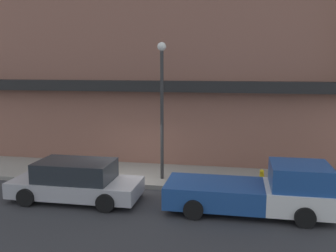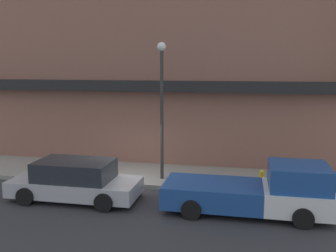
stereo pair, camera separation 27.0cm
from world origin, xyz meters
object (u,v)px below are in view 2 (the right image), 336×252
at_px(parked_car, 75,181).
at_px(street_lamp, 162,95).
at_px(fire_hydrant, 261,178).
at_px(pickup_truck, 258,191).

xyz_separation_m(parked_car, street_lamp, (2.70, 2.59, 2.99)).
height_order(fire_hydrant, street_lamp, street_lamp).
distance_m(parked_car, street_lamp, 4.79).
distance_m(fire_hydrant, street_lamp, 5.18).
xyz_separation_m(fire_hydrant, street_lamp, (-4.08, 0.21, 3.19)).
distance_m(pickup_truck, fire_hydrant, 2.41).
distance_m(pickup_truck, street_lamp, 5.51).
bearing_deg(street_lamp, parked_car, -136.14).
bearing_deg(parked_car, street_lamp, 45.63).
relative_size(pickup_truck, fire_hydrant, 8.29).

